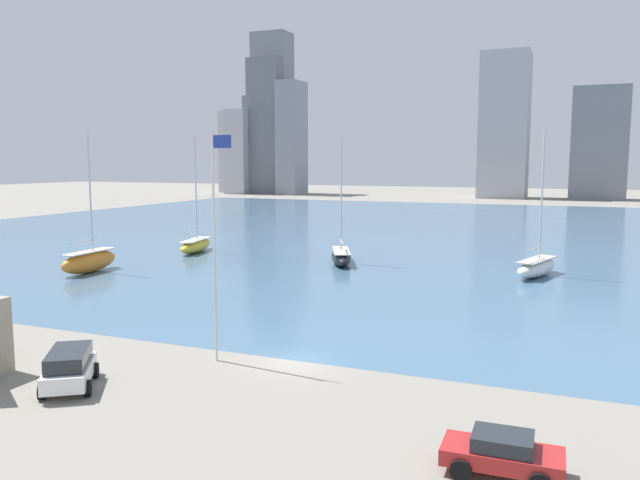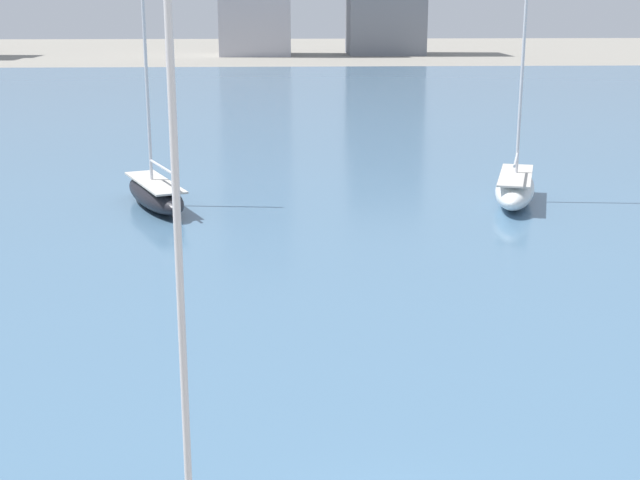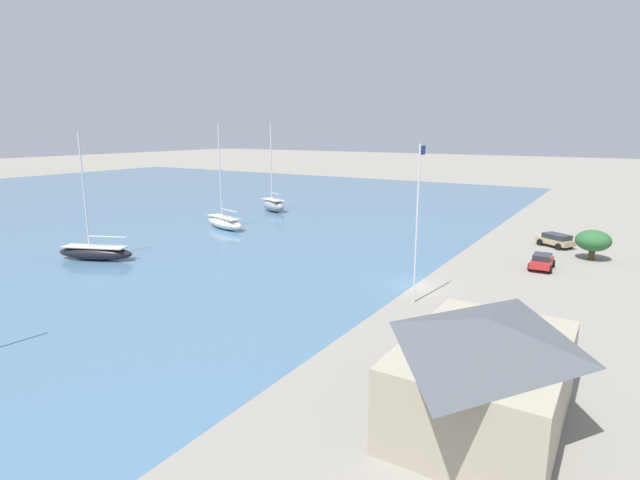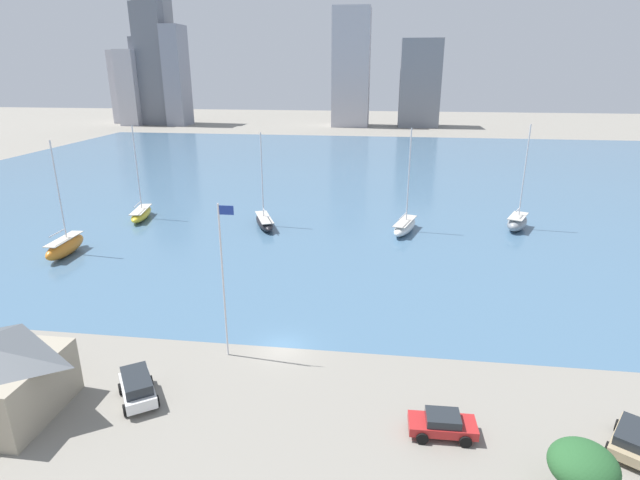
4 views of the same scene
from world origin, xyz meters
TOP-DOWN VIEW (x-y plane):
  - harbor_water at (0.00, 70.00)m, footprint 180.00×140.00m
  - flag_pole at (-4.17, -1.64)m, footprint 1.24×0.14m
  - sailboat_white at (11.03, 32.90)m, footprint 4.47×8.49m
  - sailboat_black at (-9.46, 32.89)m, footprint 5.27×8.68m

SIDE VIEW (x-z plane):
  - harbor_water at x=0.00m, z-range 0.00..0.00m
  - sailboat_black at x=-9.46m, z-range -5.97..7.74m
  - sailboat_white at x=11.03m, z-range -6.34..8.32m
  - flag_pole at x=-4.17m, z-range 0.50..13.30m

